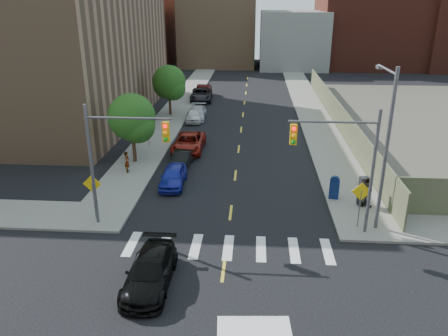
# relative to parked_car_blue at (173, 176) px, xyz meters

# --- Properties ---
(ground) EXTENTS (160.00, 160.00, 0.00)m
(ground) POSITION_rel_parked_car_blue_xyz_m (4.20, -11.84, -0.69)
(ground) COLOR black
(ground) RESTS_ON ground
(sidewalk_nw) EXTENTS (3.50, 73.00, 0.15)m
(sidewalk_nw) POSITION_rel_parked_car_blue_xyz_m (-3.55, 29.66, -0.61)
(sidewalk_nw) COLOR gray
(sidewalk_nw) RESTS_ON ground
(sidewalk_ne) EXTENTS (3.50, 73.00, 0.15)m
(sidewalk_ne) POSITION_rel_parked_car_blue_xyz_m (11.95, 29.66, -0.61)
(sidewalk_ne) COLOR gray
(sidewalk_ne) RESTS_ON ground
(fence_north) EXTENTS (0.12, 44.00, 2.50)m
(fence_north) POSITION_rel_parked_car_blue_xyz_m (13.80, 16.16, 0.56)
(fence_north) COLOR #5B6043
(fence_north) RESTS_ON ground
(building_nw) EXTENTS (22.00, 30.00, 16.00)m
(building_nw) POSITION_rel_parked_car_blue_xyz_m (-17.80, 18.16, 7.31)
(building_nw) COLOR #8C6B4C
(building_nw) RESTS_ON ground
(bg_bldg_west) EXTENTS (14.00, 18.00, 12.00)m
(bg_bldg_west) POSITION_rel_parked_car_blue_xyz_m (-17.80, 58.16, 5.31)
(bg_bldg_west) COLOR #592319
(bg_bldg_west) RESTS_ON ground
(bg_bldg_midwest) EXTENTS (14.00, 16.00, 15.00)m
(bg_bldg_midwest) POSITION_rel_parked_car_blue_xyz_m (-1.80, 60.16, 6.81)
(bg_bldg_midwest) COLOR #8C6B4C
(bg_bldg_midwest) RESTS_ON ground
(bg_bldg_center) EXTENTS (12.00, 16.00, 10.00)m
(bg_bldg_center) POSITION_rel_parked_car_blue_xyz_m (12.20, 58.16, 4.31)
(bg_bldg_center) COLOR gray
(bg_bldg_center) RESTS_ON ground
(bg_bldg_east) EXTENTS (18.00, 18.00, 16.00)m
(bg_bldg_east) POSITION_rel_parked_car_blue_xyz_m (26.20, 60.16, 7.31)
(bg_bldg_east) COLOR #592319
(bg_bldg_east) RESTS_ON ground
(signal_nw) EXTENTS (4.59, 0.30, 7.00)m
(signal_nw) POSITION_rel_parked_car_blue_xyz_m (-1.78, -5.84, 3.84)
(signal_nw) COLOR #59595E
(signal_nw) RESTS_ON ground
(signal_ne) EXTENTS (4.59, 0.30, 7.00)m
(signal_ne) POSITION_rel_parked_car_blue_xyz_m (10.18, -5.84, 3.84)
(signal_ne) COLOR #59595E
(signal_ne) RESTS_ON ground
(streetlight_ne) EXTENTS (0.25, 3.70, 9.00)m
(streetlight_ne) POSITION_rel_parked_car_blue_xyz_m (12.40, -4.94, 4.53)
(streetlight_ne) COLOR #59595E
(streetlight_ne) RESTS_ON ground
(warn_sign_nw) EXTENTS (1.06, 0.06, 2.83)m
(warn_sign_nw) POSITION_rel_parked_car_blue_xyz_m (-3.60, -5.34, 1.31)
(warn_sign_nw) COLOR #59595E
(warn_sign_nw) RESTS_ON ground
(warn_sign_ne) EXTENTS (1.06, 0.06, 2.83)m
(warn_sign_ne) POSITION_rel_parked_car_blue_xyz_m (11.40, -5.34, 1.31)
(warn_sign_ne) COLOR #59595E
(warn_sign_ne) RESTS_ON ground
(warn_sign_midwest) EXTENTS (1.06, 0.06, 2.83)m
(warn_sign_midwest) POSITION_rel_parked_car_blue_xyz_m (-3.60, 8.16, 1.31)
(warn_sign_midwest) COLOR #59595E
(warn_sign_midwest) RESTS_ON ground
(tree_west_near) EXTENTS (3.66, 3.64, 5.52)m
(tree_west_near) POSITION_rel_parked_car_blue_xyz_m (-3.80, 4.21, 2.79)
(tree_west_near) COLOR #332114
(tree_west_near) RESTS_ON ground
(tree_west_far) EXTENTS (3.66, 3.64, 5.52)m
(tree_west_far) POSITION_rel_parked_car_blue_xyz_m (-3.80, 19.21, 2.79)
(tree_west_far) COLOR #332114
(tree_west_far) RESTS_ON ground
(parked_car_blue) EXTENTS (1.73, 4.07, 1.37)m
(parked_car_blue) POSITION_rel_parked_car_blue_xyz_m (0.00, 0.00, 0.00)
(parked_car_blue) COLOR #1C249C
(parked_car_blue) RESTS_ON ground
(parked_car_black) EXTENTS (1.56, 3.78, 1.22)m
(parked_car_black) POSITION_rel_parked_car_blue_xyz_m (-0.01, 3.50, -0.08)
(parked_car_black) COLOR black
(parked_car_black) RESTS_ON ground
(parked_car_red) EXTENTS (2.48, 5.31, 1.47)m
(parked_car_red) POSITION_rel_parked_car_blue_xyz_m (0.00, 7.35, 0.05)
(parked_car_red) COLOR maroon
(parked_car_red) RESTS_ON ground
(parked_car_silver) EXTENTS (2.01, 4.62, 1.32)m
(parked_car_silver) POSITION_rel_parked_car_blue_xyz_m (-0.68, 17.97, -0.02)
(parked_car_silver) COLOR #B9BBC1
(parked_car_silver) RESTS_ON ground
(parked_car_white) EXTENTS (1.87, 4.05, 1.34)m
(parked_car_white) POSITION_rel_parked_car_blue_xyz_m (-0.90, 16.97, -0.01)
(parked_car_white) COLOR silver
(parked_car_white) RESTS_ON ground
(parked_car_maroon) EXTENTS (1.93, 4.81, 1.56)m
(parked_car_maroon) POSITION_rel_parked_car_blue_xyz_m (-1.30, 29.07, 0.09)
(parked_car_maroon) COLOR #3E0E0C
(parked_car_maroon) RESTS_ON ground
(parked_car_grey) EXTENTS (2.91, 5.78, 1.57)m
(parked_car_grey) POSITION_rel_parked_car_blue_xyz_m (-1.30, 26.98, 0.10)
(parked_car_grey) COLOR black
(parked_car_grey) RESTS_ON ground
(black_sedan) EXTENTS (1.95, 4.79, 1.39)m
(black_sedan) POSITION_rel_parked_car_blue_xyz_m (1.00, -11.22, 0.01)
(black_sedan) COLOR black
(black_sedan) RESTS_ON ground
(mailbox) EXTENTS (0.69, 0.57, 1.50)m
(mailbox) POSITION_rel_parked_car_blue_xyz_m (10.68, -1.59, 0.19)
(mailbox) COLOR #0E2052
(mailbox) RESTS_ON sidewalk_ne
(payphone) EXTENTS (0.63, 0.55, 1.85)m
(payphone) POSITION_rel_parked_car_blue_xyz_m (12.27, -2.51, 0.39)
(payphone) COLOR black
(payphone) RESTS_ON sidewalk_ne
(pedestrian_west) EXTENTS (0.47, 0.63, 1.57)m
(pedestrian_west) POSITION_rel_parked_car_blue_xyz_m (-3.74, 1.91, 0.25)
(pedestrian_west) COLOR gray
(pedestrian_west) RESTS_ON sidewalk_nw
(pedestrian_east) EXTENTS (1.12, 1.02, 1.87)m
(pedestrian_east) POSITION_rel_parked_car_blue_xyz_m (12.39, -2.62, 0.40)
(pedestrian_east) COLOR gray
(pedestrian_east) RESTS_ON sidewalk_ne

